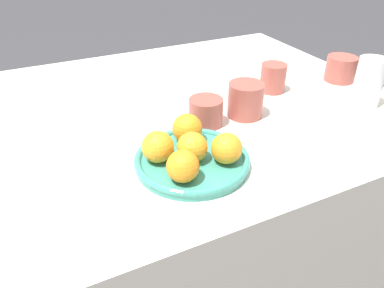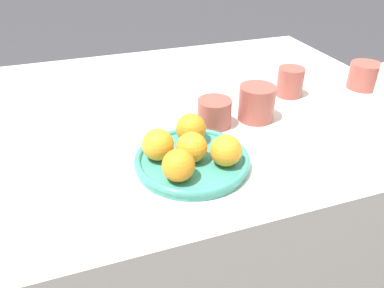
% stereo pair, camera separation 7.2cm
% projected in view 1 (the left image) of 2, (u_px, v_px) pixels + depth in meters
% --- Properties ---
extents(table, '(1.57, 0.92, 0.75)m').
position_uv_depth(table, '(118.00, 231.00, 1.11)').
color(table, silver).
rests_on(table, ground_plane).
extents(fruit_platter, '(0.23, 0.23, 0.02)m').
position_uv_depth(fruit_platter, '(192.00, 160.00, 0.74)').
color(fruit_platter, teal).
rests_on(fruit_platter, table).
extents(orange_0, '(0.06, 0.06, 0.06)m').
position_uv_depth(orange_0, '(192.00, 147.00, 0.72)').
color(orange_0, orange).
rests_on(orange_0, fruit_platter).
extents(orange_1, '(0.06, 0.06, 0.06)m').
position_uv_depth(orange_1, '(187.00, 129.00, 0.78)').
color(orange_1, orange).
rests_on(orange_1, fruit_platter).
extents(orange_2, '(0.06, 0.06, 0.06)m').
position_uv_depth(orange_2, '(183.00, 166.00, 0.67)').
color(orange_2, orange).
rests_on(orange_2, fruit_platter).
extents(orange_3, '(0.06, 0.06, 0.06)m').
position_uv_depth(orange_3, '(227.00, 148.00, 0.72)').
color(orange_3, orange).
rests_on(orange_3, fruit_platter).
extents(orange_4, '(0.06, 0.06, 0.06)m').
position_uv_depth(orange_4, '(158.00, 147.00, 0.72)').
color(orange_4, orange).
rests_on(orange_4, fruit_platter).
extents(water_glass, '(0.07, 0.07, 0.13)m').
position_uv_depth(water_glass, '(369.00, 83.00, 0.95)').
color(water_glass, silver).
rests_on(water_glass, table).
extents(cup_0, '(0.09, 0.09, 0.07)m').
position_uv_depth(cup_0, '(341.00, 69.00, 1.10)').
color(cup_0, '#9E4C42').
rests_on(cup_0, table).
extents(cup_1, '(0.07, 0.07, 0.08)m').
position_uv_depth(cup_1, '(273.00, 78.00, 1.04)').
color(cup_1, '#9E4C42').
rests_on(cup_1, table).
extents(cup_2, '(0.08, 0.08, 0.07)m').
position_uv_depth(cup_2, '(206.00, 112.00, 0.88)').
color(cup_2, '#9E4C42').
rests_on(cup_2, table).
extents(cup_3, '(0.09, 0.09, 0.08)m').
position_uv_depth(cup_3, '(246.00, 100.00, 0.91)').
color(cup_3, '#9E4C42').
rests_on(cup_3, table).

